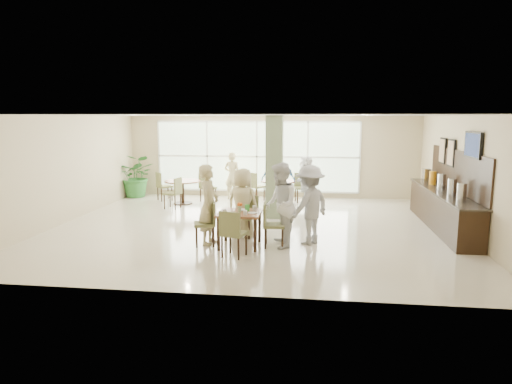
# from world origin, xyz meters

# --- Properties ---
(ground) EXTENTS (10.00, 10.00, 0.00)m
(ground) POSITION_xyz_m (0.00, 0.00, 0.00)
(ground) COLOR beige
(ground) RESTS_ON ground
(room_shell) EXTENTS (10.00, 10.00, 10.00)m
(room_shell) POSITION_xyz_m (0.00, 0.00, 1.70)
(room_shell) COLOR white
(room_shell) RESTS_ON ground
(window_bank) EXTENTS (7.00, 0.04, 7.00)m
(window_bank) POSITION_xyz_m (-0.50, 4.46, 1.40)
(window_bank) COLOR silver
(window_bank) RESTS_ON ground
(column) EXTENTS (0.45, 0.45, 2.80)m
(column) POSITION_xyz_m (0.40, 1.20, 1.40)
(column) COLOR #5C6B4A
(column) RESTS_ON ground
(main_table) EXTENTS (0.91, 0.91, 0.75)m
(main_table) POSITION_xyz_m (-0.08, -1.76, 0.65)
(main_table) COLOR brown
(main_table) RESTS_ON ground
(round_table_left) EXTENTS (1.15, 1.15, 0.75)m
(round_table_left) POSITION_xyz_m (-2.69, 2.83, 0.58)
(round_table_left) COLOR brown
(round_table_left) RESTS_ON ground
(round_table_right) EXTENTS (1.12, 1.12, 0.75)m
(round_table_right) POSITION_xyz_m (0.35, 3.21, 0.58)
(round_table_right) COLOR brown
(round_table_right) RESTS_ON ground
(chairs_main_table) EXTENTS (2.02, 2.12, 0.95)m
(chairs_main_table) POSITION_xyz_m (-0.08, -1.74, 0.47)
(chairs_main_table) COLOR brown
(chairs_main_table) RESTS_ON ground
(chairs_table_left) EXTENTS (2.13, 1.89, 0.95)m
(chairs_table_left) POSITION_xyz_m (-2.72, 2.86, 0.47)
(chairs_table_left) COLOR brown
(chairs_table_left) RESTS_ON ground
(chairs_table_right) EXTENTS (2.10, 1.83, 0.95)m
(chairs_table_right) POSITION_xyz_m (0.34, 3.24, 0.47)
(chairs_table_right) COLOR brown
(chairs_table_right) RESTS_ON ground
(tabletop_clutter) EXTENTS (0.72, 0.70, 0.21)m
(tabletop_clutter) POSITION_xyz_m (-0.03, -1.79, 0.81)
(tabletop_clutter) COLOR white
(tabletop_clutter) RESTS_ON main_table
(buffet_counter) EXTENTS (0.64, 4.70, 1.95)m
(buffet_counter) POSITION_xyz_m (4.70, 0.51, 0.55)
(buffet_counter) COLOR black
(buffet_counter) RESTS_ON ground
(wall_tv) EXTENTS (0.06, 1.00, 0.58)m
(wall_tv) POSITION_xyz_m (4.94, -0.60, 2.15)
(wall_tv) COLOR black
(wall_tv) RESTS_ON ground
(framed_art_a) EXTENTS (0.05, 0.55, 0.70)m
(framed_art_a) POSITION_xyz_m (4.95, 1.00, 1.85)
(framed_art_a) COLOR black
(framed_art_a) RESTS_ON ground
(framed_art_b) EXTENTS (0.05, 0.55, 0.70)m
(framed_art_b) POSITION_xyz_m (4.95, 1.80, 1.85)
(framed_art_b) COLOR black
(framed_art_b) RESTS_ON ground
(potted_plant) EXTENTS (1.35, 1.35, 1.48)m
(potted_plant) POSITION_xyz_m (-4.61, 3.85, 0.74)
(potted_plant) COLOR #2B6C2B
(potted_plant) RESTS_ON ground
(teen_left) EXTENTS (0.48, 0.68, 1.75)m
(teen_left) POSITION_xyz_m (-0.78, -1.65, 0.88)
(teen_left) COLOR #C7B984
(teen_left) RESTS_ON ground
(teen_far) EXTENTS (0.88, 0.66, 1.61)m
(teen_far) POSITION_xyz_m (-0.14, -0.98, 0.80)
(teen_far) COLOR #C7B984
(teen_far) RESTS_ON ground
(teen_right) EXTENTS (0.81, 0.98, 1.82)m
(teen_right) POSITION_xyz_m (0.78, -1.71, 0.91)
(teen_right) COLOR white
(teen_right) RESTS_ON ground
(teen_standing) EXTENTS (1.21, 1.28, 1.74)m
(teen_standing) POSITION_xyz_m (1.40, -1.36, 0.87)
(teen_standing) COLOR #A2A2A4
(teen_standing) RESTS_ON ground
(adult_a) EXTENTS (1.03, 0.59, 1.76)m
(adult_a) POSITION_xyz_m (0.41, 2.42, 0.88)
(adult_a) COLOR #4583CF
(adult_a) RESTS_ON ground
(adult_b) EXTENTS (0.72, 1.48, 1.55)m
(adult_b) POSITION_xyz_m (1.23, 3.31, 0.77)
(adult_b) COLOR white
(adult_b) RESTS_ON ground
(adult_standing) EXTENTS (0.65, 0.50, 1.60)m
(adult_standing) POSITION_xyz_m (-1.25, 3.84, 0.80)
(adult_standing) COLOR #C7B984
(adult_standing) RESTS_ON ground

